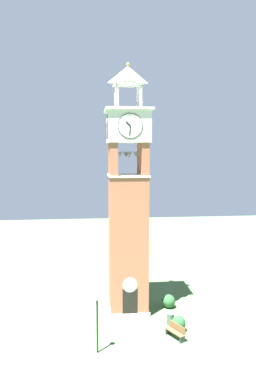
{
  "coord_description": "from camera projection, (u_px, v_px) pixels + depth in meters",
  "views": [
    {
      "loc": [
        -2.93,
        -27.93,
        12.42
      ],
      "look_at": [
        0.0,
        0.0,
        9.31
      ],
      "focal_mm": 35.03,
      "sensor_mm": 36.0,
      "label": 1
    }
  ],
  "objects": [
    {
      "name": "lamp_post",
      "position": [
        97.0,
        312.0,
        22.85
      ],
      "size": [
        0.36,
        0.36,
        3.7
      ],
      "color": "black",
      "rests_on": "ground"
    },
    {
      "name": "clock_tower",
      "position": [
        128.0,
        211.0,
        28.42
      ],
      "size": [
        3.43,
        3.43,
        18.79
      ],
      "color": "#93543D",
      "rests_on": "ground"
    },
    {
      "name": "park_bench",
      "position": [
        176.0,
        331.0,
        24.86
      ],
      "size": [
        1.13,
        1.62,
        0.95
      ],
      "color": "brown",
      "rests_on": "ground"
    },
    {
      "name": "ground",
      "position": [
        128.0,
        310.0,
        29.28
      ],
      "size": [
        80.0,
        80.0,
        0.0
      ],
      "primitive_type": "plane",
      "color": "#476B3D"
    },
    {
      "name": "trash_bin",
      "position": [
        170.0,
        319.0,
        26.84
      ],
      "size": [
        0.52,
        0.52,
        0.8
      ],
      "primitive_type": "cylinder",
      "color": "#38513D",
      "rests_on": "ground"
    },
    {
      "name": "shrub_left_of_tower",
      "position": [
        178.0,
        324.0,
        25.81
      ],
      "size": [
        0.97,
        0.97,
        1.09
      ],
      "primitive_type": "ellipsoid",
      "color": "#234C28",
      "rests_on": "ground"
    },
    {
      "name": "shrub_near_entry",
      "position": [
        169.0,
        301.0,
        29.68
      ],
      "size": [
        1.01,
        1.01,
        1.05
      ],
      "primitive_type": "ellipsoid",
      "color": "#234C28",
      "rests_on": "ground"
    }
  ]
}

